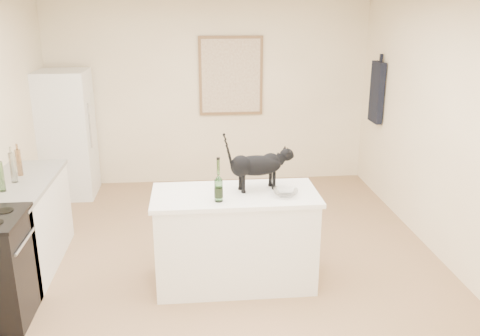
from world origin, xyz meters
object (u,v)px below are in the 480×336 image
black_cat (256,168)px  glass_bowl (285,193)px  wine_bottle (218,182)px  fridge (66,135)px

black_cat → glass_bowl: size_ratio=2.69×
black_cat → wine_bottle: bearing=-157.7°
black_cat → glass_bowl: bearing=-50.3°
fridge → glass_bowl: fridge is taller
wine_bottle → glass_bowl: wine_bottle is taller
fridge → wine_bottle: fridge is taller
fridge → glass_bowl: bearing=-46.9°
black_cat → fridge: bearing=119.0°
fridge → wine_bottle: (1.89, -2.73, 0.22)m
fridge → wine_bottle: 3.33m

